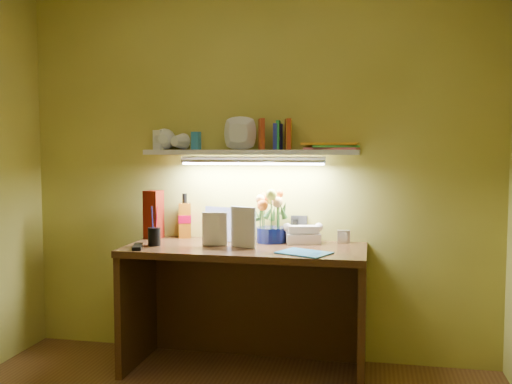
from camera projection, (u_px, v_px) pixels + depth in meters
desk at (245, 309)px, 3.36m from camera, size 1.40×0.60×0.75m
flower_bouquet at (271, 216)px, 3.47m from camera, size 0.23×0.23×0.32m
telephone at (303, 233)px, 3.45m from camera, size 0.23×0.20×0.12m
desk_clock at (344, 237)px, 3.46m from camera, size 0.08×0.05×0.08m
whisky_bottle at (185, 216)px, 3.65m from camera, size 0.10×0.10×0.29m
whisky_box at (154, 214)px, 3.63m from camera, size 0.11×0.11×0.31m
pen_cup at (154, 230)px, 3.36m from camera, size 0.08×0.08×0.18m
art_card at (220, 224)px, 3.55m from camera, size 0.21×0.10×0.21m
tv_remote at (138, 247)px, 3.27m from camera, size 0.10×0.18×0.02m
blue_folder at (304, 253)px, 3.11m from camera, size 0.32×0.29×0.01m
desk_book_a at (202, 229)px, 3.35m from camera, size 0.15×0.04×0.20m
desk_book_b at (231, 226)px, 3.34m from camera, size 0.17×0.09×0.24m
wall_shelf at (248, 147)px, 3.47m from camera, size 1.30×0.30×0.22m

